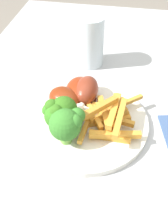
# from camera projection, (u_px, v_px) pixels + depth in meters

# --- Properties ---
(dining_table) EXTENTS (1.29, 0.71, 0.70)m
(dining_table) POSITION_uv_depth(u_px,v_px,m) (99.00, 180.00, 0.56)
(dining_table) COLOR #B7B7BC
(dining_table) RESTS_ON ground_plane
(dinner_plate) EXTENTS (0.25, 0.25, 0.01)m
(dinner_plate) POSITION_uv_depth(u_px,v_px,m) (84.00, 122.00, 0.54)
(dinner_plate) COLOR white
(dinner_plate) RESTS_ON dining_table
(broccoli_floret_front) EXTENTS (0.05, 0.05, 0.06)m
(broccoli_floret_front) POSITION_uv_depth(u_px,v_px,m) (57.00, 116.00, 0.49)
(broccoli_floret_front) COLOR #86AD5A
(broccoli_floret_front) RESTS_ON dinner_plate
(broccoli_floret_middle) EXTENTS (0.06, 0.06, 0.07)m
(broccoli_floret_middle) POSITION_uv_depth(u_px,v_px,m) (67.00, 122.00, 0.47)
(broccoli_floret_middle) COLOR #7CBB50
(broccoli_floret_middle) RESTS_ON dinner_plate
(broccoli_floret_back) EXTENTS (0.06, 0.06, 0.07)m
(broccoli_floret_back) POSITION_uv_depth(u_px,v_px,m) (61.00, 111.00, 0.49)
(broccoli_floret_back) COLOR #7DB054
(broccoli_floret_back) RESTS_ON dinner_plate
(carrot_fries_pile) EXTENTS (0.14, 0.14, 0.05)m
(carrot_fries_pile) POSITION_uv_depth(u_px,v_px,m) (107.00, 116.00, 0.52)
(carrot_fries_pile) COLOR gold
(carrot_fries_pile) RESTS_ON dinner_plate
(chicken_drumstick_near) EXTENTS (0.13, 0.07, 0.04)m
(chicken_drumstick_near) POSITION_uv_depth(u_px,v_px,m) (80.00, 92.00, 0.57)
(chicken_drumstick_near) COLOR #5E190A
(chicken_drumstick_near) RESTS_ON dinner_plate
(chicken_drumstick_far) EXTENTS (0.08, 0.12, 0.04)m
(chicken_drumstick_far) POSITION_uv_depth(u_px,v_px,m) (66.00, 99.00, 0.55)
(chicken_drumstick_far) COLOR #561909
(chicken_drumstick_far) RESTS_ON dinner_plate
(chicken_drumstick_extra) EXTENTS (0.12, 0.05, 0.05)m
(chicken_drumstick_extra) POSITION_uv_depth(u_px,v_px,m) (86.00, 92.00, 0.56)
(chicken_drumstick_extra) COLOR #581C11
(chicken_drumstick_extra) RESTS_ON dinner_plate
(water_glass) EXTENTS (0.07, 0.07, 0.12)m
(water_glass) POSITION_uv_depth(u_px,v_px,m) (90.00, 41.00, 0.66)
(water_glass) COLOR silver
(water_glass) RESTS_ON dining_table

